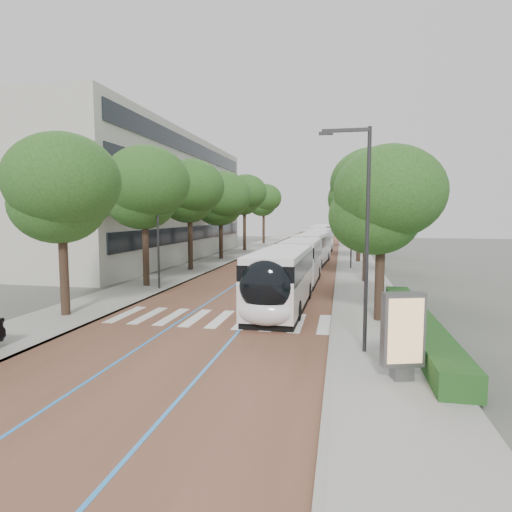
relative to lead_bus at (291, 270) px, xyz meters
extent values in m
plane|color=#51544C|center=(-2.88, -7.61, -1.63)|extent=(160.00, 160.00, 0.00)
cube|color=brown|center=(-2.88, 32.39, -1.62)|extent=(11.00, 140.00, 0.02)
cube|color=gray|center=(-10.38, 32.39, -1.57)|extent=(4.00, 140.00, 0.12)
cube|color=gray|center=(4.62, 32.39, -1.57)|extent=(4.00, 140.00, 0.12)
cube|color=gray|center=(-8.48, 32.39, -1.57)|extent=(0.20, 140.00, 0.14)
cube|color=gray|center=(2.72, 32.39, -1.57)|extent=(0.20, 140.00, 0.14)
cube|color=silver|center=(-7.68, -6.61, -1.60)|extent=(0.55, 3.60, 0.01)
cube|color=silver|center=(-6.43, -6.61, -1.60)|extent=(0.55, 3.60, 0.01)
cube|color=silver|center=(-5.18, -6.61, -1.60)|extent=(0.55, 3.60, 0.01)
cube|color=silver|center=(-3.93, -6.61, -1.60)|extent=(0.55, 3.60, 0.01)
cube|color=silver|center=(-2.68, -6.61, -1.60)|extent=(0.55, 3.60, 0.01)
cube|color=silver|center=(-1.43, -6.61, -1.60)|extent=(0.55, 3.60, 0.01)
cube|color=silver|center=(-0.18, -6.61, -1.60)|extent=(0.55, 3.60, 0.01)
cube|color=silver|center=(1.07, -6.61, -1.60)|extent=(0.55, 3.60, 0.01)
cube|color=silver|center=(2.32, -6.61, -1.60)|extent=(0.55, 3.60, 0.01)
cube|color=#2A80D3|center=(-4.48, 32.39, -1.60)|extent=(0.12, 126.00, 0.01)
cube|color=#2A80D3|center=(-1.28, 32.39, -1.60)|extent=(0.12, 126.00, 0.01)
cube|color=#A3A097|center=(-22.38, 20.39, 5.37)|extent=(18.00, 40.00, 14.00)
cube|color=black|center=(-13.33, 20.39, 1.37)|extent=(0.12, 38.00, 1.60)
cube|color=black|center=(-13.33, 20.39, 4.57)|extent=(0.12, 38.00, 1.60)
cube|color=black|center=(-13.33, 20.39, 7.77)|extent=(0.12, 38.00, 1.60)
cube|color=black|center=(-13.33, 20.39, 10.77)|extent=(0.12, 38.00, 1.60)
cube|color=#164117|center=(6.22, -7.61, -1.11)|extent=(1.20, 14.00, 0.80)
cylinder|color=#2C2C2E|center=(3.92, -10.61, 2.49)|extent=(0.14, 0.14, 8.00)
cube|color=#2C2C2E|center=(3.12, -10.61, 6.39)|extent=(1.70, 0.12, 0.12)
cube|color=#2C2C2E|center=(2.42, -10.61, 6.31)|extent=(0.50, 0.20, 0.10)
cylinder|color=#2C2C2E|center=(3.92, 14.39, 2.49)|extent=(0.14, 0.14, 8.00)
cube|color=#2C2C2E|center=(3.12, 14.39, 6.39)|extent=(1.70, 0.12, 0.12)
cube|color=#2C2C2E|center=(2.42, 14.39, 6.31)|extent=(0.50, 0.20, 0.10)
cylinder|color=#2C2C2E|center=(-8.98, 0.39, 2.49)|extent=(0.14, 0.14, 8.00)
cylinder|color=black|center=(-10.38, -7.61, 0.53)|extent=(0.44, 0.44, 4.32)
ellipsoid|color=#204817|center=(-10.38, -7.61, 4.46)|extent=(5.38, 5.38, 4.58)
cylinder|color=black|center=(-10.38, 1.39, 0.74)|extent=(0.44, 0.44, 4.73)
ellipsoid|color=#204817|center=(-10.38, 1.39, 5.04)|extent=(5.89, 5.89, 5.00)
cylinder|color=black|center=(-10.38, 10.39, 0.83)|extent=(0.44, 0.44, 4.91)
ellipsoid|color=#204817|center=(-10.38, 10.39, 5.30)|extent=(5.77, 5.77, 4.90)
cylinder|color=black|center=(-10.38, 20.39, 0.72)|extent=(0.44, 0.44, 4.69)
ellipsoid|color=#204817|center=(-10.38, 20.39, 4.98)|extent=(6.35, 6.35, 5.39)
cylinder|color=black|center=(-10.38, 32.39, 1.07)|extent=(0.44, 0.44, 5.39)
ellipsoid|color=#204817|center=(-10.38, 32.39, 5.97)|extent=(5.76, 5.76, 4.90)
cylinder|color=black|center=(-10.38, 47.39, 0.99)|extent=(0.44, 0.44, 5.23)
ellipsoid|color=#204817|center=(-10.38, 47.39, 5.75)|extent=(5.71, 5.71, 4.85)
cylinder|color=black|center=(4.82, -5.61, 0.33)|extent=(0.44, 0.44, 3.91)
ellipsoid|color=#204817|center=(4.82, -5.61, 3.88)|extent=(5.04, 5.04, 4.28)
cylinder|color=black|center=(4.82, 6.39, 0.77)|extent=(0.44, 0.44, 4.80)
ellipsoid|color=#204817|center=(4.82, 6.39, 5.13)|extent=(6.04, 6.04, 5.13)
cylinder|color=black|center=(4.82, 20.39, 0.83)|extent=(0.44, 0.44, 4.92)
ellipsoid|color=#204817|center=(4.82, 20.39, 5.31)|extent=(5.11, 5.11, 4.34)
cylinder|color=black|center=(4.82, 36.39, 0.83)|extent=(0.44, 0.44, 4.91)
ellipsoid|color=#204817|center=(4.82, 36.39, 5.30)|extent=(5.44, 5.44, 4.63)
cylinder|color=black|center=(0.02, 1.30, 0.15)|extent=(2.32, 0.94, 2.30)
cube|color=silver|center=(-0.07, -3.83, -0.37)|extent=(2.66, 9.40, 1.82)
cube|color=black|center=(-0.07, -3.83, 0.77)|extent=(2.70, 9.22, 0.97)
cube|color=silver|center=(-0.07, -3.83, 1.42)|extent=(2.61, 9.21, 0.31)
cube|color=black|center=(-0.07, -3.83, -1.45)|extent=(2.61, 9.03, 0.35)
cube|color=silver|center=(0.10, 5.62, -0.37)|extent=(2.64, 7.78, 1.82)
cube|color=black|center=(0.10, 5.62, 0.77)|extent=(2.67, 7.63, 0.97)
cube|color=silver|center=(0.10, 5.62, 1.42)|extent=(2.58, 7.63, 0.31)
cube|color=black|center=(0.10, 5.62, -1.45)|extent=(2.58, 7.47, 0.35)
ellipsoid|color=black|center=(-0.15, -8.36, 0.38)|extent=(2.37, 1.14, 2.28)
ellipsoid|color=silver|center=(-0.15, -8.41, -0.76)|extent=(2.37, 1.04, 1.14)
cylinder|color=black|center=(-1.24, -6.09, -1.13)|extent=(0.32, 1.01, 1.00)
cylinder|color=black|center=(1.02, -6.13, -1.13)|extent=(0.32, 1.01, 1.00)
cylinder|color=black|center=(-1.00, 7.31, -1.13)|extent=(0.32, 1.01, 1.00)
cylinder|color=black|center=(1.26, 7.27, -1.13)|extent=(0.32, 1.01, 1.00)
cylinder|color=black|center=(-1.14, -0.73, -1.13)|extent=(0.32, 1.01, 1.00)
cylinder|color=black|center=(1.12, -0.77, -1.13)|extent=(0.32, 1.01, 1.00)
cube|color=silver|center=(0.21, 17.08, -0.37)|extent=(3.20, 12.13, 1.82)
cube|color=black|center=(0.21, 17.08, 0.77)|extent=(3.23, 11.89, 0.97)
cube|color=silver|center=(0.21, 17.08, 1.42)|extent=(3.14, 11.88, 0.31)
cube|color=black|center=(0.21, 17.08, -1.45)|extent=(3.12, 11.64, 0.35)
ellipsoid|color=black|center=(-0.13, 11.24, 0.38)|extent=(2.41, 1.24, 2.28)
ellipsoid|color=silver|center=(-0.14, 11.19, -0.76)|extent=(2.40, 1.14, 1.14)
cylinder|color=black|center=(-1.13, 13.55, -1.13)|extent=(0.36, 1.02, 1.00)
cylinder|color=black|center=(1.13, 13.42, -1.13)|extent=(0.36, 1.02, 1.00)
cylinder|color=black|center=(-0.69, 20.94, -1.13)|extent=(0.36, 1.02, 1.00)
cylinder|color=black|center=(1.56, 20.80, -1.13)|extent=(0.36, 1.02, 1.00)
cube|color=silver|center=(0.27, 29.25, -0.37)|extent=(3.20, 12.13, 1.82)
cube|color=black|center=(0.27, 29.25, 0.77)|extent=(3.23, 11.89, 0.97)
cube|color=silver|center=(0.27, 29.25, 1.42)|extent=(3.14, 11.88, 0.31)
cube|color=black|center=(0.27, 29.25, -1.45)|extent=(3.13, 11.64, 0.35)
ellipsoid|color=black|center=(-0.07, 23.41, 0.38)|extent=(2.41, 1.24, 2.28)
ellipsoid|color=silver|center=(-0.07, 23.36, -0.76)|extent=(2.40, 1.14, 1.14)
cylinder|color=black|center=(-1.07, 25.72, -1.13)|extent=(0.36, 1.02, 1.00)
cylinder|color=black|center=(1.19, 25.59, -1.13)|extent=(0.36, 1.02, 1.00)
cylinder|color=black|center=(-0.63, 33.11, -1.13)|extent=(0.36, 1.02, 1.00)
cylinder|color=black|center=(1.63, 32.98, -1.13)|extent=(0.36, 1.02, 1.00)
cube|color=silver|center=(-0.60, 42.50, -0.37)|extent=(2.97, 12.09, 1.82)
cube|color=black|center=(-0.60, 42.50, 0.77)|extent=(3.00, 11.85, 0.97)
cube|color=silver|center=(-0.60, 42.50, 1.42)|extent=(2.91, 11.85, 0.31)
cube|color=black|center=(-0.60, 42.50, -1.45)|extent=(2.90, 11.61, 0.35)
ellipsoid|color=black|center=(-0.37, 36.66, 0.38)|extent=(2.39, 1.19, 2.28)
ellipsoid|color=silver|center=(-0.37, 36.61, -0.76)|extent=(2.39, 1.09, 1.14)
cylinder|color=black|center=(-1.59, 38.86, -1.13)|extent=(0.34, 1.01, 1.00)
cylinder|color=black|center=(0.67, 38.95, -1.13)|extent=(0.34, 1.01, 1.00)
cylinder|color=black|center=(-1.88, 46.25, -1.13)|extent=(0.34, 1.01, 1.00)
cylinder|color=black|center=(0.38, 46.34, -1.13)|extent=(0.34, 1.01, 1.00)
cube|color=silver|center=(-0.56, 55.59, -0.37)|extent=(3.12, 12.11, 1.82)
cube|color=black|center=(-0.56, 55.59, 0.77)|extent=(3.15, 11.88, 0.97)
cube|color=silver|center=(-0.56, 55.59, 1.42)|extent=(3.06, 11.87, 0.31)
cube|color=black|center=(-0.56, 55.59, -1.45)|extent=(3.04, 11.63, 0.35)
ellipsoid|color=black|center=(-0.26, 49.75, 0.38)|extent=(2.40, 1.22, 2.28)
ellipsoid|color=silver|center=(-0.25, 49.70, -0.76)|extent=(2.40, 1.12, 1.14)
cylinder|color=black|center=(-1.50, 51.94, -1.13)|extent=(0.35, 1.01, 1.00)
cylinder|color=black|center=(0.76, 52.06, -1.13)|extent=(0.35, 1.01, 1.00)
cylinder|color=black|center=(-1.89, 59.33, -1.13)|extent=(0.35, 1.01, 1.00)
cylinder|color=black|center=(0.37, 59.45, -1.13)|extent=(0.35, 1.01, 1.00)
cube|color=#59595B|center=(4.89, -13.10, -1.31)|extent=(0.71, 0.64, 0.39)
cube|color=#59595B|center=(4.89, -13.10, 0.02)|extent=(1.32, 0.70, 2.26)
cube|color=#DEAC75|center=(4.94, -13.27, 0.02)|extent=(1.04, 0.34, 1.97)
camera|label=1|loc=(3.03, -26.25, 3.44)|focal=30.00mm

